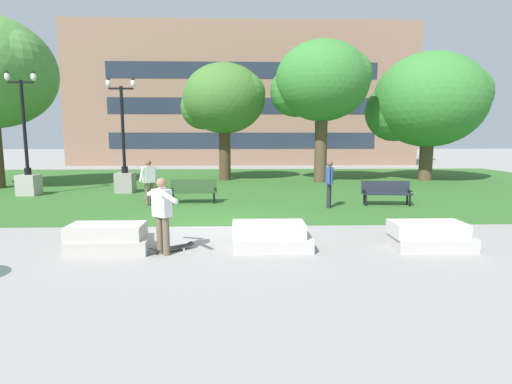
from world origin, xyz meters
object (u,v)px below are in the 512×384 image
concrete_block_left (271,237)px  skateboard (173,247)px  park_bench_near_left (386,191)px  person_bystander_near_lawn (149,180)px  concrete_block_right (430,236)px  lamp_post_center (28,171)px  concrete_block_center (108,239)px  person_skateboarder (162,211)px  person_bystander_far_lawn (329,181)px  trash_bin (157,188)px  park_bench_near_right (193,190)px  lamp_post_right (125,170)px

concrete_block_left → skateboard: bearing=-178.4°
park_bench_near_left → person_bystander_near_lawn: (-8.90, 0.20, 0.45)m
concrete_block_right → lamp_post_center: bearing=147.2°
concrete_block_center → person_skateboarder: bearing=-10.8°
park_bench_near_left → person_bystander_far_lawn: bearing=-167.9°
park_bench_near_left → trash_bin: bearing=169.2°
park_bench_near_left → lamp_post_center: 15.13m
park_bench_near_right → person_bystander_near_lawn: bearing=-161.6°
person_skateboarder → person_bystander_far_lawn: bearing=48.8°
concrete_block_right → person_bystander_far_lawn: person_bystander_far_lawn is taller
park_bench_near_left → skateboard: bearing=-140.3°
concrete_block_center → concrete_block_left: size_ratio=0.99×
concrete_block_center → park_bench_near_left: size_ratio=0.98×
person_skateboarder → trash_bin: (-1.76, 7.76, -0.48)m
concrete_block_left → park_bench_near_right: 6.97m
concrete_block_left → lamp_post_right: size_ratio=0.35×
person_bystander_near_lawn → trash_bin: bearing=90.7°
concrete_block_center → concrete_block_left: 3.68m
person_skateboarder → lamp_post_right: (-3.67, 9.83, 0.09)m
person_skateboarder → person_bystander_near_lawn: size_ratio=1.00×
concrete_block_right → person_bystander_far_lawn: 5.53m
park_bench_near_left → lamp_post_center: size_ratio=0.35×
lamp_post_right → person_bystander_far_lawn: lamp_post_right is taller
park_bench_near_right → lamp_post_right: bearing=139.0°
trash_bin → person_bystander_far_lawn: (6.64, -2.18, 0.48)m
person_bystander_near_lawn → person_bystander_far_lawn: bearing=-5.9°
person_bystander_far_lawn → trash_bin: bearing=161.8°
concrete_block_right → lamp_post_right: (-9.75, 9.60, 0.76)m
concrete_block_left → person_bystander_near_lawn: person_bystander_near_lawn is taller
person_skateboarder → park_bench_near_left: 9.39m
concrete_block_center → lamp_post_right: size_ratio=0.35×
park_bench_near_right → park_bench_near_left: bearing=-5.6°
park_bench_near_right → skateboard: bearing=-87.1°
concrete_block_left → park_bench_near_right: park_bench_near_right is taller
trash_bin → person_bystander_near_lawn: 1.57m
park_bench_near_left → concrete_block_center: bearing=-145.4°
skateboard → park_bench_near_left: size_ratio=0.52×
lamp_post_center → person_bystander_far_lawn: (12.54, -3.50, -0.11)m
concrete_block_center → person_bystander_far_lawn: 8.18m
concrete_block_right → person_bystander_far_lawn: (-1.20, 5.35, 0.68)m
park_bench_near_right → person_bystander_far_lawn: 5.21m
concrete_block_right → person_bystander_near_lawn: bearing=142.3°
lamp_post_right → concrete_block_right: bearing=-44.6°
person_skateboarder → lamp_post_center: 11.88m
concrete_block_left → trash_bin: 8.53m
person_bystander_far_lawn → person_skateboarder: bearing=-131.2°
skateboard → lamp_post_center: bearing=131.5°
park_bench_near_right → person_bystander_near_lawn: (-1.57, -0.52, 0.45)m
concrete_block_center → skateboard: bearing=0.3°
person_skateboarder → skateboard: (0.16, 0.25, -0.89)m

